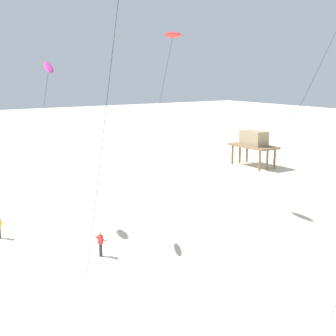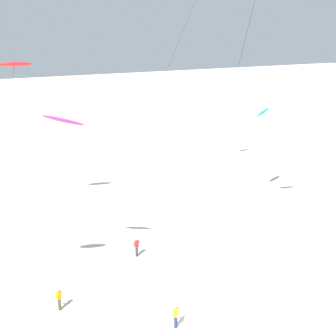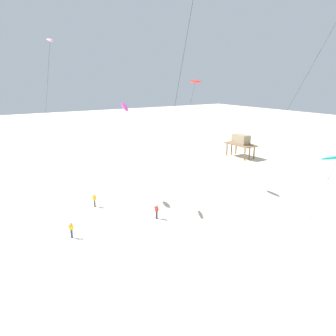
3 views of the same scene
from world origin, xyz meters
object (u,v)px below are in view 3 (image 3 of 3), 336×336
Objects in this scene: kite_flyer_middle at (71,230)px; kite_flyer_furthest at (157,211)px; kite_magenta at (124,107)px; kite_green at (192,4)px; stilt_house at (241,141)px; kite_red at (195,82)px; kite_pink at (50,42)px; kite_flyer_nearest at (94,200)px.

kite_flyer_middle is 1.00× the size of kite_flyer_furthest.
kite_green is at bearing -4.11° from kite_magenta.
kite_flyer_middle is at bearing -67.76° from stilt_house.
kite_red is 19.40m from kite_pink.
kite_flyer_nearest is 8.64m from kite_flyer_furthest.
kite_flyer_middle is at bearing -71.68° from kite_red.
kite_red reaches higher than stilt_house.
kite_magenta is at bearing 64.10° from kite_flyer_nearest.
kite_green is 3.34× the size of stilt_house.
kite_magenta reaches higher than kite_flyer_middle.
kite_green is 12.69× the size of kite_flyer_nearest.
kite_green is 21.70m from kite_flyer_furthest.
kite_magenta is 12.61m from kite_flyer_furthest.
stilt_house is (-16.58, 29.44, 2.39)m from kite_flyer_furthest.
stilt_house is at bearing 105.31° from kite_flyer_nearest.
kite_magenta reaches higher than kite_flyer_nearest.
kite_red is 19.12m from kite_flyer_furthest.
stilt_house is at bearing 128.95° from kite_green.
kite_flyer_middle is at bearing -93.89° from kite_flyer_furthest.
kite_flyer_middle is (4.78, -8.48, -11.34)m from kite_magenta.
kite_flyer_furthest is at bearing -60.61° from stilt_house.
kite_magenta is 2.04× the size of stilt_house.
kite_green reaches higher than kite_red.
kite_green reaches higher than kite_flyer_furthest.
kite_flyer_middle is 0.26× the size of stilt_house.
kite_flyer_nearest is at bearing 13.27° from kite_pink.
kite_pink is 23.94m from kite_flyer_middle.
kite_red is at bearing 124.58° from kite_flyer_furthest.
kite_red is 25.48m from kite_flyer_middle.
kite_flyer_nearest is 35.53m from stilt_house.
kite_green is at bearing 37.99° from kite_flyer_middle.
kite_flyer_furthest is (5.42, 1.04, -11.34)m from kite_magenta.
kite_green is 23.11m from kite_flyer_middle.
stilt_house is at bearing 92.70° from kite_pink.
kite_red reaches higher than kite_flyer_nearest.
stilt_house reaches higher than kite_flyer_middle.
kite_flyer_nearest is at bearing -146.67° from kite_flyer_furthest.
kite_magenta reaches higher than kite_flyer_furthest.
kite_green reaches higher than kite_magenta.
stilt_house is at bearing 110.10° from kite_magenta.
kite_pink is 3.24× the size of stilt_house.
kite_magenta is 0.84× the size of kite_red.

